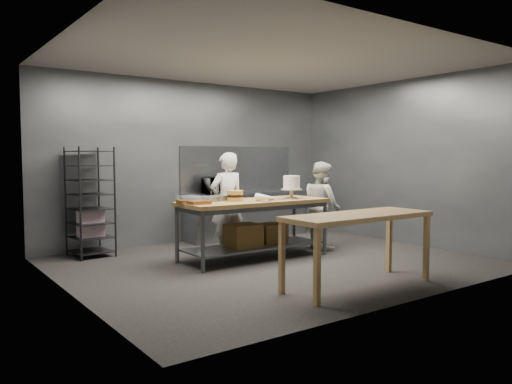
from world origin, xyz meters
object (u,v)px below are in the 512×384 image
at_px(near_counter, 358,221).
at_px(frosted_cake_stand, 292,184).
at_px(speed_rack, 90,203).
at_px(chef_behind, 227,202).
at_px(work_table, 255,222).
at_px(microwave, 218,186).
at_px(chef_right, 322,205).
at_px(layer_cake, 235,196).

bearing_deg(near_counter, frosted_cake_stand, 73.00).
distance_m(speed_rack, frosted_cake_stand, 3.24).
height_order(near_counter, chef_behind, chef_behind).
height_order(work_table, microwave, microwave).
bearing_deg(work_table, chef_behind, 95.28).
xyz_separation_m(chef_behind, chef_right, (1.56, -0.63, -0.08)).
relative_size(microwave, frosted_cake_stand, 1.47).
bearing_deg(microwave, frosted_cake_stand, -82.97).
bearing_deg(near_counter, layer_cake, 100.00).
xyz_separation_m(chef_behind, frosted_cake_stand, (0.71, -0.82, 0.32)).
bearing_deg(near_counter, chef_behind, 92.04).
height_order(microwave, layer_cake, microwave).
xyz_separation_m(speed_rack, layer_cake, (1.68, -1.66, 0.14)).
distance_m(speed_rack, layer_cake, 2.37).
relative_size(microwave, layer_cake, 2.27).
relative_size(near_counter, layer_cake, 8.37).
height_order(chef_behind, microwave, chef_behind).
distance_m(chef_right, frosted_cake_stand, 0.96).
bearing_deg(layer_cake, chef_behind, 67.65).
height_order(near_counter, layer_cake, layer_cake).
bearing_deg(work_table, near_counter, -89.03).
bearing_deg(chef_behind, microwave, -111.50).
relative_size(work_table, chef_right, 1.59).
height_order(chef_right, layer_cake, chef_right).
bearing_deg(work_table, microwave, 76.68).
distance_m(work_table, chef_right, 1.51).
height_order(work_table, speed_rack, speed_rack).
height_order(speed_rack, chef_behind, speed_rack).
distance_m(work_table, near_counter, 2.14).
height_order(near_counter, frosted_cake_stand, frosted_cake_stand).
distance_m(speed_rack, microwave, 2.45).
bearing_deg(work_table, speed_rack, 140.23).
distance_m(near_counter, layer_cake, 2.19).
bearing_deg(layer_cake, chef_right, 1.55).
relative_size(chef_behind, chef_right, 1.10).
xyz_separation_m(work_table, frosted_cake_stand, (0.65, -0.12, 0.58)).
bearing_deg(frosted_cake_stand, layer_cake, 171.80).
xyz_separation_m(near_counter, microwave, (0.38, 3.89, 0.24)).
bearing_deg(near_counter, chef_right, 56.41).
relative_size(chef_right, layer_cake, 6.33).
distance_m(near_counter, speed_rack, 4.33).
relative_size(near_counter, microwave, 3.69).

